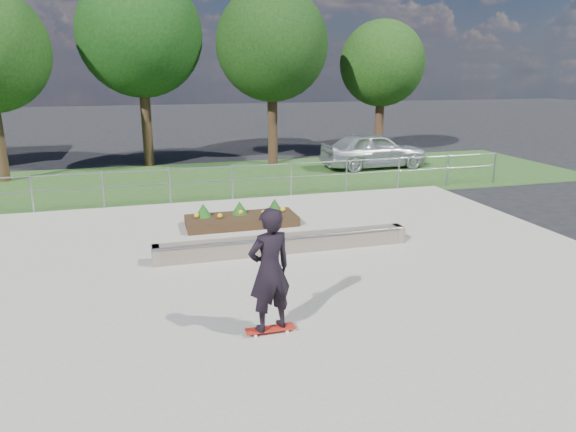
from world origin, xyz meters
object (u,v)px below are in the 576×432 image
object	(u,v)px
grind_ledge	(285,244)
skateboarder	(270,270)
parked_car	(374,150)
planter_bed	(241,218)

from	to	relation	value
grind_ledge	skateboarder	xyz separation A→B (m)	(-1.24, -3.65, 0.87)
skateboarder	grind_ledge	bearing A→B (deg)	71.18
grind_ledge	parked_car	size ratio (longest dim) A/B	1.29
planter_bed	skateboarder	size ratio (longest dim) A/B	1.44
planter_bed	parked_car	world-z (taller)	parked_car
grind_ledge	planter_bed	world-z (taller)	planter_bed
planter_bed	skateboarder	xyz separation A→B (m)	(-0.69, -6.12, 0.89)
grind_ledge	parked_car	xyz separation A→B (m)	(6.73, 9.69, 0.53)
planter_bed	skateboarder	bearing A→B (deg)	-96.41
planter_bed	parked_car	distance (m)	10.26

